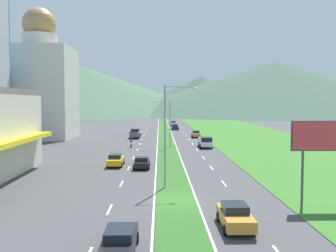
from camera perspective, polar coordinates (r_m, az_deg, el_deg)
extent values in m
plane|color=#424244|center=(31.51, 1.16, -11.27)|extent=(600.00, 600.00, 0.00)
cube|color=#2D6023|center=(90.79, -0.45, -1.46)|extent=(3.20, 240.00, 0.06)
cube|color=#387028|center=(93.38, 12.30, -1.40)|extent=(24.00, 240.00, 0.06)
cube|color=silver|center=(29.55, -8.82, -12.32)|extent=(0.16, 2.80, 0.01)
cube|color=silver|center=(38.10, -7.05, -8.67)|extent=(0.16, 2.80, 0.01)
cube|color=silver|center=(46.77, -5.95, -6.35)|extent=(0.16, 2.80, 0.01)
cube|color=silver|center=(55.50, -5.20, -4.76)|extent=(0.16, 2.80, 0.01)
cube|color=silver|center=(64.27, -4.66, -3.61)|extent=(0.16, 2.80, 0.01)
cube|color=silver|center=(73.07, -4.25, -2.73)|extent=(0.16, 2.80, 0.01)
cube|color=silver|center=(81.88, -3.93, -2.04)|extent=(0.16, 2.80, 0.01)
cube|color=silver|center=(90.70, -3.67, -1.48)|extent=(0.16, 2.80, 0.01)
cube|color=silver|center=(99.53, -3.46, -1.03)|extent=(0.16, 2.80, 0.01)
cube|color=silver|center=(108.37, -3.28, -0.65)|extent=(0.16, 2.80, 0.01)
cube|color=silver|center=(117.22, -3.13, -0.32)|extent=(0.16, 2.80, 0.01)
cube|color=silver|center=(126.06, -3.00, -0.04)|extent=(0.16, 2.80, 0.01)
cube|color=silver|center=(30.00, 11.35, -12.11)|extent=(0.16, 2.80, 0.01)
cube|color=silver|center=(38.45, 8.43, -8.57)|extent=(0.16, 2.80, 0.01)
cube|color=silver|center=(47.05, 6.60, -6.30)|extent=(0.16, 2.80, 0.01)
cube|color=silver|center=(55.74, 5.35, -4.73)|extent=(0.16, 2.80, 0.01)
cube|color=silver|center=(64.48, 4.44, -3.58)|extent=(0.16, 2.80, 0.01)
cube|color=silver|center=(73.25, 3.75, -2.71)|extent=(0.16, 2.80, 0.01)
cube|color=silver|center=(82.04, 3.21, -2.03)|extent=(0.16, 2.80, 0.01)
cube|color=silver|center=(90.85, 2.77, -1.47)|extent=(0.16, 2.80, 0.01)
cube|color=silver|center=(99.67, 2.41, -1.02)|extent=(0.16, 2.80, 0.01)
cube|color=silver|center=(108.49, 2.11, -0.64)|extent=(0.16, 2.80, 0.01)
cube|color=silver|center=(117.33, 1.86, -0.31)|extent=(0.16, 2.80, 0.01)
cube|color=silver|center=(126.17, 1.64, -0.03)|extent=(0.16, 2.80, 0.01)
cube|color=silver|center=(90.78, -1.55, -1.47)|extent=(0.16, 240.00, 0.01)
cube|color=silver|center=(90.83, 0.66, -1.47)|extent=(0.16, 240.00, 0.01)
cube|color=yellow|center=(39.92, -23.87, -2.56)|extent=(2.82, 24.25, 0.66)
cube|color=beige|center=(88.77, -18.69, 4.72)|extent=(14.19, 14.19, 20.12)
cylinder|color=beige|center=(89.76, -18.84, 12.08)|extent=(7.59, 7.59, 2.89)
sphere|color=#B27F4C|center=(90.38, -18.89, 14.34)|extent=(7.23, 7.23, 7.23)
cube|color=silver|center=(114.66, -17.55, 4.64)|extent=(13.31, 13.31, 20.86)
cone|color=#47664C|center=(291.44, -14.33, 5.56)|extent=(219.16, 219.16, 36.83)
cone|color=#3D5647|center=(285.86, 5.04, 4.74)|extent=(123.90, 123.90, 27.22)
cone|color=#3D5647|center=(281.72, 15.56, 5.61)|extent=(233.64, 233.64, 36.79)
cylinder|color=#99999E|center=(35.25, -0.49, -1.67)|extent=(0.18, 0.18, 9.69)
cylinder|color=#99999E|center=(35.19, 1.84, 5.98)|extent=(2.85, 0.13, 0.10)
ellipsoid|color=silver|center=(35.30, 4.16, 5.64)|extent=(0.56, 0.28, 0.20)
cylinder|color=#99999E|center=(66.95, 0.31, 0.27)|extent=(0.18, 0.18, 8.34)
cylinder|color=#99999E|center=(66.68, -0.85, 3.72)|extent=(2.71, 0.37, 0.10)
ellipsoid|color=silver|center=(66.55, -2.01, 3.54)|extent=(0.56, 0.28, 0.20)
cylinder|color=#4C4C51|center=(31.72, 19.62, -7.33)|extent=(0.20, 0.20, 4.38)
cube|color=#D83847|center=(31.96, 23.20, -1.40)|extent=(5.78, 0.16, 2.17)
cube|color=#4C4C51|center=(32.07, 23.12, -1.38)|extent=(5.98, 0.08, 2.37)
cube|color=#C6842D|center=(86.37, 4.24, -1.29)|extent=(1.75, 4.04, 0.73)
cube|color=black|center=(86.48, 4.24, -0.88)|extent=(1.51, 1.78, 0.51)
cylinder|color=black|center=(85.25, 4.89, -1.61)|extent=(0.22, 0.64, 0.64)
cylinder|color=black|center=(85.09, 3.76, -1.61)|extent=(0.22, 0.64, 0.64)
cylinder|color=black|center=(87.73, 4.71, -1.46)|extent=(0.22, 0.64, 0.64)
cylinder|color=black|center=(87.57, 3.62, -1.46)|extent=(0.22, 0.64, 0.64)
cube|color=black|center=(21.30, -7.29, -16.95)|extent=(1.70, 4.79, 0.62)
cube|color=black|center=(20.94, -7.36, -15.71)|extent=(1.46, 2.11, 0.49)
cylinder|color=black|center=(22.89, -9.00, -16.31)|extent=(0.22, 0.64, 0.64)
cylinder|color=black|center=(22.74, -4.74, -16.41)|extent=(0.22, 0.64, 0.64)
cube|color=#B2B2B7|center=(91.31, -4.78, -1.04)|extent=(1.87, 4.64, 0.70)
cube|color=black|center=(91.08, -4.79, -0.67)|extent=(1.61, 2.04, 0.49)
cylinder|color=black|center=(92.83, -5.28, -1.18)|extent=(0.22, 0.64, 0.64)
cylinder|color=black|center=(92.72, -4.17, -1.18)|extent=(0.22, 0.64, 0.64)
cylinder|color=black|center=(89.96, -5.40, -1.33)|extent=(0.22, 0.64, 0.64)
cylinder|color=black|center=(89.85, -4.26, -1.33)|extent=(0.22, 0.64, 0.64)
cube|color=yellow|center=(48.55, -7.91, -5.21)|extent=(1.77, 4.68, 0.70)
cube|color=black|center=(48.27, -7.95, -4.53)|extent=(1.52, 2.06, 0.53)
cylinder|color=black|center=(50.13, -8.69, -5.34)|extent=(0.22, 0.64, 0.64)
cylinder|color=black|center=(49.94, -6.74, -5.35)|extent=(0.22, 0.64, 0.64)
cylinder|color=black|center=(47.29, -9.14, -5.88)|extent=(0.22, 0.64, 0.64)
cylinder|color=black|center=(47.09, -7.08, -5.91)|extent=(0.22, 0.64, 0.64)
cube|color=navy|center=(110.12, 1.10, -0.22)|extent=(1.84, 4.06, 0.71)
cube|color=black|center=(110.24, 1.09, 0.11)|extent=(1.58, 1.79, 0.53)
cylinder|color=black|center=(108.93, 1.59, -0.45)|extent=(0.22, 0.64, 0.64)
cylinder|color=black|center=(108.86, 0.66, -0.45)|extent=(0.22, 0.64, 0.64)
cylinder|color=black|center=(111.44, 1.52, -0.36)|extent=(0.22, 0.64, 0.64)
cylinder|color=black|center=(111.37, 0.61, -0.36)|extent=(0.22, 0.64, 0.64)
cube|color=#C6842D|center=(25.33, 10.11, -13.46)|extent=(1.79, 4.36, 0.73)
cube|color=black|center=(25.32, 10.04, -12.02)|extent=(1.54, 1.92, 0.49)
cylinder|color=black|center=(24.37, 12.80, -15.10)|extent=(0.22, 0.64, 0.64)
cylinder|color=black|center=(24.02, 8.67, -15.33)|extent=(0.22, 0.64, 0.64)
cylinder|color=black|center=(26.87, 11.36, -13.28)|extent=(0.22, 0.64, 0.64)
cylinder|color=black|center=(26.56, 7.64, -13.45)|extent=(0.22, 0.64, 0.64)
cube|color=black|center=(46.60, -3.98, -5.61)|extent=(1.80, 4.16, 0.61)
cube|color=black|center=(46.35, -3.99, -4.97)|extent=(1.55, 1.83, 0.49)
cylinder|color=black|center=(47.97, -4.94, -5.71)|extent=(0.22, 0.64, 0.64)
cylinder|color=black|center=(47.89, -2.86, -5.72)|extent=(0.22, 0.64, 0.64)
cylinder|color=black|center=(45.43, -5.15, -6.24)|extent=(0.22, 0.64, 0.64)
cylinder|color=black|center=(45.35, -2.96, -6.25)|extent=(0.22, 0.64, 0.64)
cube|color=#B2B2B7|center=(128.83, 0.83, 0.36)|extent=(1.75, 4.41, 0.77)
cube|color=black|center=(128.97, 0.83, 0.65)|extent=(1.51, 1.94, 0.52)
cylinder|color=black|center=(127.52, 1.23, 0.15)|extent=(0.22, 0.64, 0.64)
cylinder|color=black|center=(127.46, 0.48, 0.15)|extent=(0.22, 0.64, 0.64)
cylinder|color=black|center=(130.25, 1.18, 0.22)|extent=(0.22, 0.64, 0.64)
cylinder|color=black|center=(130.19, 0.44, 0.22)|extent=(0.22, 0.64, 0.64)
cube|color=silver|center=(67.70, 5.65, -2.57)|extent=(2.00, 5.40, 0.80)
cube|color=black|center=(66.04, 5.82, -2.03)|extent=(1.84, 2.00, 0.80)
cube|color=silver|center=(68.84, 6.32, -1.95)|extent=(0.10, 3.20, 0.44)
cube|color=silver|center=(68.62, 4.76, -1.96)|extent=(0.10, 3.20, 0.44)
cube|color=silver|center=(70.25, 5.39, -1.83)|extent=(1.84, 0.10, 0.44)
cylinder|color=black|center=(66.27, 6.64, -3.06)|extent=(0.26, 0.80, 0.80)
cylinder|color=black|center=(66.03, 4.99, -3.07)|extent=(0.26, 0.80, 0.80)
cylinder|color=black|center=(69.46, 6.27, -2.75)|extent=(0.26, 0.80, 0.80)
cylinder|color=black|center=(69.24, 4.70, -2.76)|extent=(0.26, 0.80, 0.80)
cube|color=#515459|center=(84.82, -5.05, -1.31)|extent=(2.00, 5.40, 0.80)
cube|color=black|center=(86.34, -4.98, -0.69)|extent=(1.84, 2.00, 0.80)
cube|color=#515459|center=(83.74, -5.74, -0.95)|extent=(0.10, 3.20, 0.44)
cube|color=#515459|center=(83.61, -4.46, -0.95)|extent=(0.10, 3.20, 0.44)
cube|color=#515459|center=(82.13, -5.17, -1.04)|extent=(1.84, 0.10, 0.44)
cylinder|color=black|center=(86.53, -5.61, -1.48)|extent=(0.26, 0.80, 0.80)
cylinder|color=black|center=(86.40, -4.34, -1.48)|extent=(0.26, 0.80, 0.80)
cylinder|color=black|center=(83.31, -5.78, -1.68)|extent=(0.26, 0.80, 0.80)
cylinder|color=black|center=(83.18, -4.46, -1.68)|extent=(0.26, 0.80, 0.80)
cylinder|color=black|center=(68.93, -5.51, -2.88)|extent=(0.10, 0.60, 0.60)
cylinder|color=black|center=(67.54, -5.59, -3.01)|extent=(0.12, 0.60, 0.60)
cube|color=#B2B2B7|center=(68.22, -5.55, -2.80)|extent=(0.20, 1.12, 0.25)
ellipsoid|color=#B2B2B7|center=(68.38, -5.54, -2.48)|extent=(0.24, 0.44, 0.24)
cube|color=#4C4C51|center=(68.04, -5.56, -2.20)|extent=(0.36, 0.28, 0.70)
sphere|color=black|center=(68.04, -5.56, -1.80)|extent=(0.26, 0.26, 0.26)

